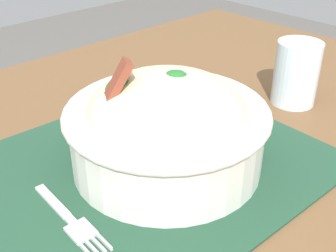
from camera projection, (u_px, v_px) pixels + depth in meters
name	position (u px, v px, depth m)	size (l,w,h in m)	color
table	(161.00, 215.00, 0.52)	(1.12, 0.80, 0.73)	brown
placemat	(142.00, 168.00, 0.48)	(0.40, 0.32, 0.00)	#1E422D
bowl	(168.00, 125.00, 0.46)	(0.22, 0.22, 0.13)	silver
fork	(71.00, 221.00, 0.40)	(0.02, 0.12, 0.00)	silver
drinking_glass	(296.00, 77.00, 0.61)	(0.06, 0.06, 0.09)	silver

